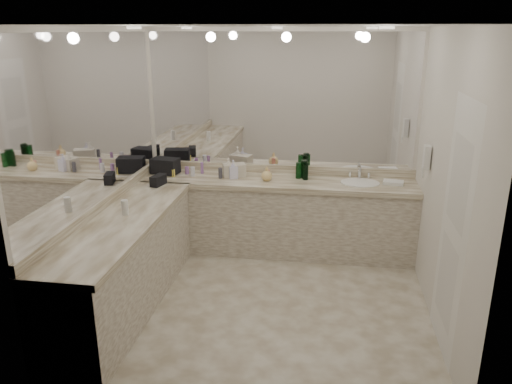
% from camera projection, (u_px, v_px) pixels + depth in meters
% --- Properties ---
extents(floor, '(3.20, 3.20, 0.00)m').
position_uv_depth(floor, '(263.00, 300.00, 4.98)').
color(floor, beige).
rests_on(floor, ground).
extents(ceiling, '(3.20, 3.20, 0.00)m').
position_uv_depth(ceiling, '(265.00, 26.00, 4.17)').
color(ceiling, white).
rests_on(ceiling, floor).
extents(wall_back, '(3.20, 0.02, 2.60)m').
position_uv_depth(wall_back, '(281.00, 141.00, 5.99)').
color(wall_back, silver).
rests_on(wall_back, floor).
extents(wall_left, '(0.02, 3.00, 2.60)m').
position_uv_depth(wall_left, '(99.00, 168.00, 4.80)').
color(wall_left, silver).
rests_on(wall_left, floor).
extents(wall_right, '(0.02, 3.00, 2.60)m').
position_uv_depth(wall_right, '(445.00, 182.00, 4.35)').
color(wall_right, silver).
rests_on(wall_right, floor).
extents(vanity_back_base, '(3.20, 0.60, 0.84)m').
position_uv_depth(vanity_back_base, '(277.00, 218.00, 5.98)').
color(vanity_back_base, beige).
rests_on(vanity_back_base, floor).
extents(vanity_back_top, '(3.20, 0.64, 0.06)m').
position_uv_depth(vanity_back_top, '(277.00, 182.00, 5.83)').
color(vanity_back_top, beige).
rests_on(vanity_back_top, vanity_back_base).
extents(vanity_left_base, '(0.60, 2.40, 0.84)m').
position_uv_depth(vanity_left_base, '(124.00, 267.00, 4.75)').
color(vanity_left_base, beige).
rests_on(vanity_left_base, floor).
extents(vanity_left_top, '(0.64, 2.42, 0.06)m').
position_uv_depth(vanity_left_top, '(121.00, 223.00, 4.61)').
color(vanity_left_top, beige).
rests_on(vanity_left_top, vanity_left_base).
extents(backsplash_back, '(3.20, 0.04, 0.10)m').
position_uv_depth(backsplash_back, '(280.00, 169.00, 6.08)').
color(backsplash_back, beige).
rests_on(backsplash_back, vanity_back_top).
extents(backsplash_left, '(0.04, 3.00, 0.10)m').
position_uv_depth(backsplash_left, '(105.00, 202.00, 4.91)').
color(backsplash_left, beige).
rests_on(backsplash_left, vanity_left_top).
extents(mirror_back, '(3.12, 0.01, 1.55)m').
position_uv_depth(mirror_back, '(281.00, 101.00, 5.83)').
color(mirror_back, white).
rests_on(mirror_back, wall_back).
extents(mirror_left, '(0.01, 2.92, 1.55)m').
position_uv_depth(mirror_left, '(96.00, 119.00, 4.65)').
color(mirror_left, white).
rests_on(mirror_left, wall_left).
extents(sink, '(0.44, 0.44, 0.03)m').
position_uv_depth(sink, '(360.00, 183.00, 5.70)').
color(sink, white).
rests_on(sink, vanity_back_top).
extents(faucet, '(0.24, 0.16, 0.14)m').
position_uv_depth(faucet, '(360.00, 172.00, 5.87)').
color(faucet, silver).
rests_on(faucet, vanity_back_top).
extents(wall_phone, '(0.06, 0.10, 0.24)m').
position_uv_depth(wall_phone, '(427.00, 157.00, 5.00)').
color(wall_phone, white).
rests_on(wall_phone, wall_right).
extents(door, '(0.02, 0.82, 2.10)m').
position_uv_depth(door, '(453.00, 231.00, 3.96)').
color(door, white).
rests_on(door, wall_right).
extents(black_toiletry_bag, '(0.35, 0.25, 0.18)m').
position_uv_depth(black_toiletry_bag, '(165.00, 167.00, 6.03)').
color(black_toiletry_bag, black).
rests_on(black_toiletry_bag, vanity_back_top).
extents(black_bag_spill, '(0.14, 0.23, 0.11)m').
position_uv_depth(black_bag_spill, '(158.00, 180.00, 5.59)').
color(black_bag_spill, black).
rests_on(black_bag_spill, vanity_left_top).
extents(cream_cosmetic_case, '(0.30, 0.24, 0.15)m').
position_uv_depth(cream_cosmetic_case, '(234.00, 170.00, 5.93)').
color(cream_cosmetic_case, beige).
rests_on(cream_cosmetic_case, vanity_back_top).
extents(hand_towel, '(0.24, 0.18, 0.04)m').
position_uv_depth(hand_towel, '(393.00, 183.00, 5.64)').
color(hand_towel, white).
rests_on(hand_towel, vanity_back_top).
extents(lotion_left, '(0.07, 0.07, 0.15)m').
position_uv_depth(lotion_left, '(125.00, 207.00, 4.70)').
color(lotion_left, white).
rests_on(lotion_left, vanity_left_top).
extents(soap_bottle_a, '(0.10, 0.10, 0.23)m').
position_uv_depth(soap_bottle_a, '(229.00, 168.00, 5.88)').
color(soap_bottle_a, white).
rests_on(soap_bottle_a, vanity_back_top).
extents(soap_bottle_b, '(0.13, 0.13, 0.22)m').
position_uv_depth(soap_bottle_b, '(233.00, 169.00, 5.84)').
color(soap_bottle_b, white).
rests_on(soap_bottle_b, vanity_back_top).
extents(soap_bottle_c, '(0.14, 0.14, 0.16)m').
position_uv_depth(soap_bottle_c, '(267.00, 174.00, 5.77)').
color(soap_bottle_c, '#F0CC81').
rests_on(soap_bottle_c, vanity_back_top).
extents(green_bottle_0, '(0.07, 0.07, 0.21)m').
position_uv_depth(green_bottle_0, '(304.00, 169.00, 5.85)').
color(green_bottle_0, '#0F4E1B').
rests_on(green_bottle_0, vanity_back_top).
extents(green_bottle_1, '(0.06, 0.06, 0.18)m').
position_uv_depth(green_bottle_1, '(306.00, 172.00, 5.79)').
color(green_bottle_1, '#0F4E1B').
rests_on(green_bottle_1, vanity_back_top).
extents(green_bottle_2, '(0.06, 0.06, 0.21)m').
position_uv_depth(green_bottle_2, '(305.00, 169.00, 5.86)').
color(green_bottle_2, '#0F4E1B').
rests_on(green_bottle_2, vanity_back_top).
extents(green_bottle_3, '(0.07, 0.07, 0.21)m').
position_uv_depth(green_bottle_3, '(304.00, 168.00, 5.90)').
color(green_bottle_3, '#0F4E1B').
rests_on(green_bottle_3, vanity_back_top).
extents(green_bottle_4, '(0.07, 0.07, 0.19)m').
position_uv_depth(green_bottle_4, '(298.00, 170.00, 5.85)').
color(green_bottle_4, '#0F4E1B').
rests_on(green_bottle_4, vanity_back_top).
extents(amenity_bottle_0, '(0.05, 0.05, 0.11)m').
position_uv_depth(amenity_bottle_0, '(268.00, 174.00, 5.83)').
color(amenity_bottle_0, '#E57F66').
rests_on(amenity_bottle_0, vanity_back_top).
extents(amenity_bottle_1, '(0.05, 0.05, 0.11)m').
position_uv_depth(amenity_bottle_1, '(193.00, 171.00, 5.95)').
color(amenity_bottle_1, silver).
rests_on(amenity_bottle_1, vanity_back_top).
extents(amenity_bottle_2, '(0.04, 0.04, 0.14)m').
position_uv_depth(amenity_bottle_2, '(202.00, 168.00, 6.05)').
color(amenity_bottle_2, '#9966B2').
rests_on(amenity_bottle_2, vanity_back_top).
extents(amenity_bottle_3, '(0.04, 0.04, 0.09)m').
position_uv_depth(amenity_bottle_3, '(173.00, 173.00, 5.93)').
color(amenity_bottle_3, '#F2D84C').
rests_on(amenity_bottle_3, vanity_back_top).
extents(amenity_bottle_4, '(0.05, 0.05, 0.13)m').
position_uv_depth(amenity_bottle_4, '(220.00, 173.00, 5.86)').
color(amenity_bottle_4, '#3F3F4C').
rests_on(amenity_bottle_4, vanity_back_top).
extents(amenity_bottle_5, '(0.05, 0.05, 0.13)m').
position_uv_depth(amenity_bottle_5, '(228.00, 171.00, 5.95)').
color(amenity_bottle_5, white).
rests_on(amenity_bottle_5, vanity_back_top).
extents(amenity_bottle_6, '(0.05, 0.05, 0.09)m').
position_uv_depth(amenity_bottle_6, '(187.00, 170.00, 6.04)').
color(amenity_bottle_6, '#9966B2').
rests_on(amenity_bottle_6, vanity_back_top).
extents(amenity_bottle_7, '(0.04, 0.04, 0.10)m').
position_uv_depth(amenity_bottle_7, '(226.00, 173.00, 5.90)').
color(amenity_bottle_7, '#F2D84C').
rests_on(amenity_bottle_7, vanity_back_top).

